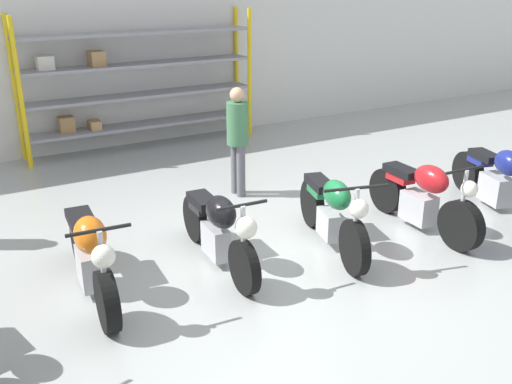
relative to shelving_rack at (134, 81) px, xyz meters
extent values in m
plane|color=#9EA3A0|center=(-0.20, -5.27, -1.28)|extent=(30.00, 30.00, 0.00)
cube|color=silver|center=(-0.20, 0.36, 0.52)|extent=(30.00, 0.08, 3.60)
cylinder|color=yellow|center=(-2.05, -0.28, -0.02)|extent=(0.08, 0.08, 2.53)
cylinder|color=yellow|center=(2.31, -0.28, -0.02)|extent=(0.08, 0.08, 2.53)
cylinder|color=yellow|center=(-2.05, 0.27, -0.02)|extent=(0.08, 0.08, 2.53)
cylinder|color=yellow|center=(2.31, 0.27, -0.02)|extent=(0.08, 0.08, 2.53)
cube|color=gray|center=(0.13, -0.01, -0.85)|extent=(4.36, 0.55, 0.05)
cube|color=gray|center=(0.13, -0.01, -0.28)|extent=(4.36, 0.55, 0.05)
cube|color=gray|center=(0.13, -0.01, 0.29)|extent=(4.36, 0.55, 0.05)
cube|color=gray|center=(0.13, -0.01, 0.86)|extent=(4.36, 0.55, 0.05)
cube|color=#A87F51|center=(-0.66, 0.01, 0.45)|extent=(0.28, 0.29, 0.27)
cube|color=tan|center=(-0.81, 0.02, -0.74)|extent=(0.20, 0.32, 0.16)
cube|color=#A87F51|center=(-1.30, 0.09, -0.68)|extent=(0.27, 0.25, 0.28)
cube|color=silver|center=(-1.54, 0.06, 0.44)|extent=(0.28, 0.28, 0.23)
cylinder|color=black|center=(-2.29, -5.72, -0.98)|extent=(0.19, 0.61, 0.60)
cylinder|color=black|center=(-2.18, -4.24, -0.98)|extent=(0.19, 0.61, 0.60)
cube|color=#ADADB2|center=(-2.23, -4.93, -1.01)|extent=(0.29, 0.48, 0.39)
ellipsoid|color=orange|center=(-2.24, -5.10, -0.57)|extent=(0.35, 0.48, 0.38)
cube|color=black|center=(-2.20, -4.55, -0.63)|extent=(0.31, 0.62, 0.10)
cube|color=orange|center=(-2.20, -4.50, -0.72)|extent=(0.26, 0.43, 0.12)
cylinder|color=#ADADB2|center=(-2.29, -5.70, -0.63)|extent=(0.05, 0.05, 0.70)
sphere|color=silver|center=(-2.30, -5.77, -0.50)|extent=(0.22, 0.22, 0.22)
cylinder|color=black|center=(-2.29, -5.67, -0.28)|extent=(0.58, 0.08, 0.04)
cylinder|color=black|center=(-0.87, -5.77, -0.99)|extent=(0.14, 0.59, 0.59)
cylinder|color=black|center=(-0.78, -4.36, -0.99)|extent=(0.14, 0.59, 0.59)
cube|color=#ADADB2|center=(-0.82, -5.02, -1.02)|extent=(0.22, 0.45, 0.37)
ellipsoid|color=black|center=(-0.83, -5.19, -0.59)|extent=(0.33, 0.53, 0.35)
cube|color=black|center=(-0.80, -4.66, -0.64)|extent=(0.28, 0.52, 0.10)
cube|color=black|center=(-0.80, -4.61, -0.73)|extent=(0.23, 0.37, 0.12)
cylinder|color=#ADADB2|center=(-0.87, -5.75, -0.65)|extent=(0.05, 0.05, 0.67)
sphere|color=silver|center=(-0.87, -5.82, -0.52)|extent=(0.23, 0.23, 0.23)
cylinder|color=black|center=(-0.87, -5.72, -0.32)|extent=(0.56, 0.07, 0.04)
cylinder|color=black|center=(0.38, -6.02, -0.97)|extent=(0.27, 0.64, 0.63)
cylinder|color=black|center=(0.74, -4.72, -0.97)|extent=(0.27, 0.64, 0.63)
cube|color=#ADADB2|center=(0.57, -5.32, -1.00)|extent=(0.30, 0.44, 0.33)
ellipsoid|color=#196B38|center=(0.53, -5.49, -0.55)|extent=(0.41, 0.58, 0.33)
cube|color=black|center=(0.67, -4.95, -0.60)|extent=(0.37, 0.59, 0.10)
cube|color=#196B38|center=(0.68, -4.95, -0.69)|extent=(0.29, 0.42, 0.12)
cylinder|color=#ADADB2|center=(0.38, -6.00, -0.63)|extent=(0.06, 0.06, 0.68)
sphere|color=silver|center=(0.37, -6.07, -0.49)|extent=(0.21, 0.21, 0.21)
cylinder|color=black|center=(0.39, -5.98, -0.29)|extent=(0.72, 0.23, 0.04)
cylinder|color=black|center=(1.86, -6.20, -0.97)|extent=(0.18, 0.63, 0.63)
cylinder|color=black|center=(1.93, -4.85, -0.97)|extent=(0.18, 0.63, 0.63)
cube|color=#ADADB2|center=(1.90, -5.47, -1.00)|extent=(0.29, 0.47, 0.38)
ellipsoid|color=#B2191E|center=(1.89, -5.64, -0.55)|extent=(0.32, 0.54, 0.34)
cube|color=black|center=(1.92, -5.10, -0.60)|extent=(0.27, 0.53, 0.10)
cube|color=#B2191E|center=(1.92, -5.08, -0.69)|extent=(0.22, 0.37, 0.12)
cylinder|color=#ADADB2|center=(1.87, -6.18, -0.62)|extent=(0.05, 0.05, 0.69)
sphere|color=silver|center=(1.86, -6.25, -0.48)|extent=(0.20, 0.20, 0.20)
cylinder|color=black|center=(1.87, -6.15, -0.28)|extent=(0.59, 0.06, 0.04)
cylinder|color=black|center=(3.57, -4.84, -0.97)|extent=(0.33, 0.64, 0.62)
cube|color=#ADADB2|center=(3.36, -5.52, -1.00)|extent=(0.40, 0.54, 0.40)
ellipsoid|color=navy|center=(3.32, -5.68, -0.56)|extent=(0.42, 0.55, 0.34)
cube|color=black|center=(3.47, -5.19, -0.61)|extent=(0.38, 0.57, 0.10)
cube|color=navy|center=(3.49, -5.09, -0.70)|extent=(0.30, 0.41, 0.12)
cylinder|color=#595960|center=(0.44, -3.13, -0.89)|extent=(0.13, 0.13, 0.79)
cylinder|color=#595960|center=(0.45, -3.31, -0.89)|extent=(0.13, 0.13, 0.79)
cylinder|color=#3F724C|center=(0.44, -3.22, -0.18)|extent=(0.32, 0.32, 0.63)
sphere|color=tan|center=(0.44, -3.22, 0.24)|extent=(0.21, 0.21, 0.21)
camera|label=1|loc=(-3.40, -10.36, 1.83)|focal=40.00mm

